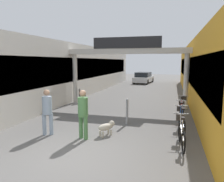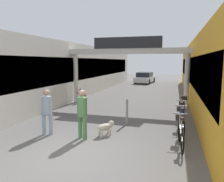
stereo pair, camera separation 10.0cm
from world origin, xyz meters
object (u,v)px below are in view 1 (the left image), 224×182
bicycle_silver_nearest (181,132)px  bicycle_red_third (181,114)px  pedestrian_companion (47,109)px  bicycle_blue_second (181,121)px  bicycle_black_farthest (182,107)px  cafe_chair_black_nearer (81,94)px  pedestrian_with_dog (83,111)px  parked_car_white (143,78)px  bollard_post_metal (127,111)px  dog_on_leash (107,127)px

bicycle_silver_nearest → bicycle_red_third: size_ratio=1.00×
pedestrian_companion → bicycle_blue_second: pedestrian_companion is taller
bicycle_silver_nearest → bicycle_black_farthest: size_ratio=1.01×
pedestrian_companion → cafe_chair_black_nearer: (-1.32, 5.99, -0.40)m
pedestrian_companion → cafe_chair_black_nearer: size_ratio=1.85×
pedestrian_with_dog → parked_car_white: 19.83m
bollard_post_metal → cafe_chair_black_nearer: (-3.80, 3.96, -0.01)m
pedestrian_companion → bicycle_silver_nearest: (4.59, 0.19, -0.50)m
pedestrian_with_dog → pedestrian_companion: (-1.39, 0.04, -0.03)m
pedestrian_companion → bicycle_silver_nearest: bearing=2.4°
dog_on_leash → cafe_chair_black_nearer: size_ratio=0.77×
cafe_chair_black_nearer → bicycle_silver_nearest: bearing=-44.5°
dog_on_leash → bicycle_silver_nearest: bearing=-6.9°
bollard_post_metal → cafe_chair_black_nearer: bearing=133.9°
pedestrian_with_dog → bicycle_silver_nearest: size_ratio=1.00×
pedestrian_companion → parked_car_white: bearing=87.5°
pedestrian_companion → dog_on_leash: size_ratio=2.40×
bicycle_blue_second → bicycle_red_third: size_ratio=1.00×
pedestrian_companion → bicycle_blue_second: size_ratio=0.97×
bicycle_blue_second → parked_car_white: size_ratio=0.41×
dog_on_leash → bollard_post_metal: bearing=74.7°
dog_on_leash → bicycle_blue_second: size_ratio=0.41×
pedestrian_with_dog → bicycle_red_third: bearing=40.4°
bicycle_black_farthest → parked_car_white: parked_car_white is taller
dog_on_leash → bollard_post_metal: size_ratio=0.63×
cafe_chair_black_nearer → parked_car_white: bearing=81.1°
dog_on_leash → parked_car_white: size_ratio=0.16×
dog_on_leash → parked_car_white: (-1.22, 19.28, 0.33)m
bicycle_red_third → pedestrian_companion: bearing=-149.5°
bicycle_blue_second → bollard_post_metal: 2.21m
pedestrian_companion → bicycle_red_third: 5.44m
bollard_post_metal → parked_car_white: bearing=95.3°
bicycle_blue_second → parked_car_white: bearing=101.8°
bicycle_red_third → bollard_post_metal: (-2.18, -0.71, 0.12)m
pedestrian_with_dog → pedestrian_companion: bearing=178.3°
bicycle_blue_second → bicycle_black_farthest: bearing=87.0°
bicycle_black_farthest → bollard_post_metal: bollard_post_metal is taller
dog_on_leash → bicycle_black_farthest: (2.71, 3.56, 0.12)m
bicycle_blue_second → parked_car_white: parked_car_white is taller
bicycle_black_farthest → bollard_post_metal: (-2.29, -2.02, 0.12)m
pedestrian_companion → bicycle_black_farthest: pedestrian_companion is taller
bicycle_blue_second → bicycle_red_third: 1.19m
bicycle_black_farthest → cafe_chair_black_nearer: 6.39m
pedestrian_with_dog → cafe_chair_black_nearer: (-2.71, 6.03, -0.42)m
dog_on_leash → parked_car_white: bearing=93.6°
pedestrian_companion → bicycle_silver_nearest: 4.62m
dog_on_leash → bicycle_black_farthest: bicycle_black_farthest is taller
pedestrian_with_dog → parked_car_white: (-0.54, 19.82, -0.32)m
pedestrian_companion → bicycle_black_farthest: 6.29m
parked_car_white → bicycle_black_farthest: bearing=-76.0°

